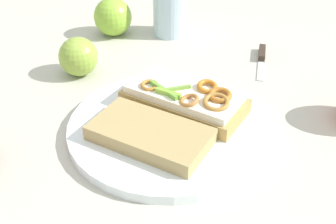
# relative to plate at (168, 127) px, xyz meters

# --- Properties ---
(ground_plane) EXTENTS (2.00, 2.00, 0.00)m
(ground_plane) POSITION_rel_plate_xyz_m (0.00, 0.00, -0.01)
(ground_plane) COLOR #BABAA4
(ground_plane) RESTS_ON ground
(plate) EXTENTS (0.29, 0.29, 0.01)m
(plate) POSITION_rel_plate_xyz_m (0.00, 0.00, 0.00)
(plate) COLOR white
(plate) RESTS_ON ground_plane
(sandwich) EXTENTS (0.12, 0.20, 0.04)m
(sandwich) POSITION_rel_plate_xyz_m (-0.05, -0.01, 0.02)
(sandwich) COLOR tan
(sandwich) RESTS_ON plate
(bread_slice_side) EXTENTS (0.12, 0.18, 0.02)m
(bread_slice_side) POSITION_rel_plate_xyz_m (0.05, 0.01, 0.02)
(bread_slice_side) COLOR tan
(bread_slice_side) RESTS_ON plate
(apple_0) EXTENTS (0.10, 0.10, 0.07)m
(apple_0) POSITION_rel_plate_xyz_m (-0.02, -0.23, 0.03)
(apple_0) COLOR #8DB03D
(apple_0) RESTS_ON ground_plane
(apple_2) EXTENTS (0.11, 0.11, 0.08)m
(apple_2) POSITION_rel_plate_xyz_m (-0.17, -0.31, 0.03)
(apple_2) COLOR #8ABB37
(apple_2) RESTS_ON ground_plane
(drinking_glass) EXTENTS (0.07, 0.07, 0.11)m
(drinking_glass) POSITION_rel_plate_xyz_m (-0.26, -0.23, 0.05)
(drinking_glass) COLOR silver
(drinking_glass) RESTS_ON ground_plane
(knife) EXTENTS (0.11, 0.07, 0.01)m
(knife) POSITION_rel_plate_xyz_m (-0.29, -0.02, -0.00)
(knife) COLOR silver
(knife) RESTS_ON ground_plane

